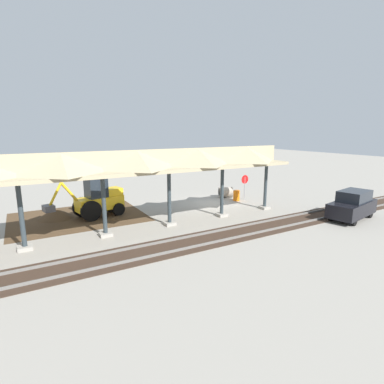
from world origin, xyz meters
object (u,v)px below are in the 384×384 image
distant_parked_car (352,205)px  traffic_barrel (236,196)px  concrete_pipe (225,192)px  stop_sign (245,182)px  backhoe (97,199)px

distant_parked_car → traffic_barrel: (3.42, -8.36, -0.53)m
distant_parked_car → concrete_pipe: bearing=-70.7°
stop_sign → traffic_barrel: stop_sign is taller
backhoe → concrete_pipe: (-11.54, -0.56, -0.79)m
concrete_pipe → distant_parked_car: distant_parked_car is taller
concrete_pipe → stop_sign: bearing=122.8°
distant_parked_car → traffic_barrel: 9.05m
stop_sign → distant_parked_car: size_ratio=0.49×
backhoe → traffic_barrel: size_ratio=6.02×
stop_sign → concrete_pipe: (0.97, -1.50, -1.09)m
stop_sign → backhoe: 12.55m
stop_sign → distant_parked_car: 8.78m
stop_sign → traffic_barrel: (0.92, 0.04, -1.11)m
stop_sign → traffic_barrel: bearing=2.4°
stop_sign → traffic_barrel: 1.44m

